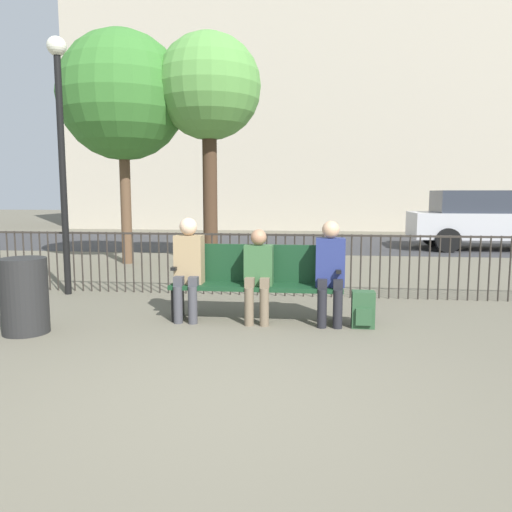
% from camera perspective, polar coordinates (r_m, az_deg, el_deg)
% --- Properties ---
extents(ground_plane, '(80.00, 80.00, 0.00)m').
position_cam_1_polar(ground_plane, '(3.95, -4.27, -16.01)').
color(ground_plane, '#605B4C').
extents(park_bench, '(2.08, 0.45, 0.92)m').
position_cam_1_polar(park_bench, '(6.13, 0.09, -2.66)').
color(park_bench, '#14381E').
rests_on(park_bench, ground).
extents(seated_person_0, '(0.34, 0.39, 1.26)m').
position_cam_1_polar(seated_person_0, '(6.13, -7.74, -0.83)').
color(seated_person_0, '#3D3D42').
rests_on(seated_person_0, ground).
extents(seated_person_1, '(0.34, 0.39, 1.12)m').
position_cam_1_polar(seated_person_1, '(5.97, 0.27, -1.70)').
color(seated_person_1, brown).
rests_on(seated_person_1, ground).
extents(seated_person_2, '(0.34, 0.39, 1.23)m').
position_cam_1_polar(seated_person_2, '(5.93, 8.47, -1.27)').
color(seated_person_2, black).
rests_on(seated_person_2, ground).
extents(backpack, '(0.26, 0.23, 0.43)m').
position_cam_1_polar(backpack, '(5.95, 12.14, -6.02)').
color(backpack, '#284C2D').
rests_on(backpack, ground).
extents(fence_railing, '(9.01, 0.03, 0.95)m').
position_cam_1_polar(fence_railing, '(7.54, 1.26, -0.37)').
color(fence_railing, '#2D2823').
rests_on(fence_railing, ground).
extents(tree_0, '(2.20, 2.20, 4.86)m').
position_cam_1_polar(tree_0, '(11.05, -5.41, 18.40)').
color(tree_0, '#422D1E').
rests_on(tree_0, ground).
extents(tree_1, '(2.72, 2.72, 4.97)m').
position_cam_1_polar(tree_1, '(11.53, -15.03, 17.18)').
color(tree_1, brown).
rests_on(tree_1, ground).
extents(lamp_post, '(0.28, 0.28, 3.82)m').
position_cam_1_polar(lamp_post, '(8.18, -21.44, 13.45)').
color(lamp_post, black).
rests_on(lamp_post, ground).
extents(street_surface, '(24.00, 6.00, 0.01)m').
position_cam_1_polar(street_surface, '(15.65, 4.23, 1.52)').
color(street_surface, '#333335').
rests_on(street_surface, ground).
extents(parked_car_0, '(4.20, 1.94, 1.62)m').
position_cam_1_polar(parked_car_0, '(15.10, 24.85, 3.86)').
color(parked_car_0, '#B7B7BC').
rests_on(parked_car_0, ground).
extents(building_facade, '(20.00, 6.00, 13.82)m').
position_cam_1_polar(building_facade, '(24.17, 5.34, 20.01)').
color(building_facade, '#B2A893').
rests_on(building_facade, ground).
extents(trash_bin, '(0.50, 0.50, 0.84)m').
position_cam_1_polar(trash_bin, '(6.11, -24.94, -4.15)').
color(trash_bin, black).
rests_on(trash_bin, ground).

